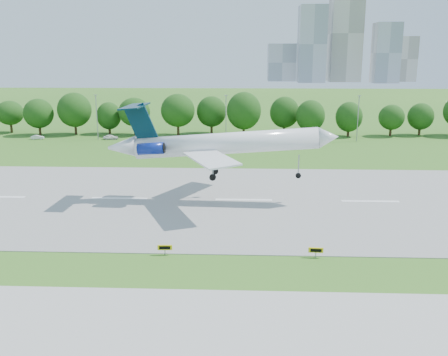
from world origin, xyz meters
TOP-DOWN VIEW (x-y plane):
  - ground at (0.00, 0.00)m, footprint 600.00×600.00m
  - runway at (0.00, 25.00)m, footprint 400.00×45.00m
  - tree_line at (0.00, 92.00)m, footprint 288.40×8.40m
  - light_poles at (-2.50, 82.00)m, footprint 175.90×0.25m
  - skyline at (100.16, 390.61)m, footprint 127.00×52.00m
  - airliner at (15.38, 25.06)m, footprint 36.17×26.31m
  - taxi_sign_centre at (10.99, 2.31)m, footprint 1.70×0.29m
  - taxi_sign_right at (28.32, 2.25)m, footprint 1.69×0.33m
  - service_vehicle_a at (-36.79, 81.76)m, footprint 3.65×2.22m
  - service_vehicle_b at (-16.58, 82.30)m, footprint 4.15×2.16m

SIDE VIEW (x-z plane):
  - ground at x=0.00m, z-range 0.00..0.00m
  - runway at x=0.00m, z-range 0.00..0.08m
  - service_vehicle_a at x=-36.79m, z-range 0.00..1.14m
  - service_vehicle_b at x=-16.58m, z-range 0.00..1.35m
  - taxi_sign_right at x=28.32m, z-range 0.28..1.47m
  - taxi_sign_centre at x=10.99m, z-range 0.28..1.47m
  - tree_line at x=0.00m, z-range 0.99..11.39m
  - light_poles at x=-2.50m, z-range 0.24..12.43m
  - airliner at x=15.38m, z-range 3.37..15.02m
  - skyline at x=100.16m, z-range -9.54..70.46m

